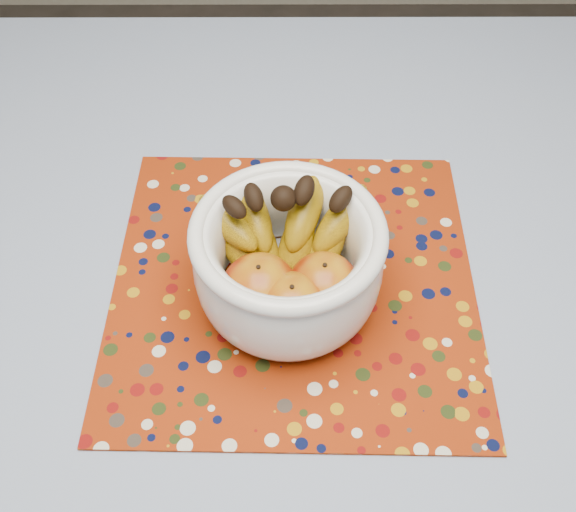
{
  "coord_description": "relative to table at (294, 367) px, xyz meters",
  "views": [
    {
      "loc": [
        -0.01,
        -0.43,
        1.42
      ],
      "look_at": [
        -0.01,
        0.05,
        0.84
      ],
      "focal_mm": 42.0,
      "sensor_mm": 36.0,
      "label": 1
    }
  ],
  "objects": [
    {
      "name": "table",
      "position": [
        0.0,
        0.0,
        0.0
      ],
      "size": [
        1.2,
        1.2,
        0.75
      ],
      "color": "brown",
      "rests_on": "ground"
    },
    {
      "name": "tablecloth",
      "position": [
        0.0,
        0.0,
        0.08
      ],
      "size": [
        1.32,
        1.32,
        0.01
      ],
      "primitive_type": "cube",
      "color": "#6577A9",
      "rests_on": "table"
    },
    {
      "name": "placemat",
      "position": [
        0.0,
        0.07,
        0.09
      ],
      "size": [
        0.45,
        0.45,
        0.0
      ],
      "primitive_type": "cube",
      "rotation": [
        0.0,
        0.0,
        -0.02
      ],
      "color": "maroon",
      "rests_on": "tablecloth"
    },
    {
      "name": "fruit_bowl",
      "position": [
        -0.01,
        0.05,
        0.16
      ],
      "size": [
        0.26,
        0.22,
        0.15
      ],
      "color": "white",
      "rests_on": "placemat"
    }
  ]
}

